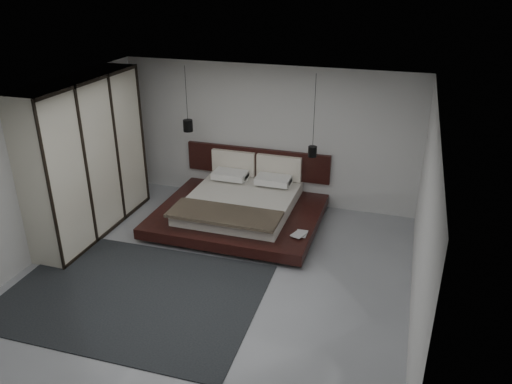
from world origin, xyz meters
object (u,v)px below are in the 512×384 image
(bed, at_px, (241,206))
(lattice_screen, at_px, (124,135))
(pendant_left, at_px, (188,125))
(rug, at_px, (133,295))
(wardrobe, at_px, (86,158))
(pendant_right, at_px, (312,151))

(bed, bearing_deg, lattice_screen, 168.66)
(pendant_left, height_order, rug, pendant_left)
(bed, relative_size, pendant_left, 2.38)
(lattice_screen, relative_size, wardrobe, 0.91)
(lattice_screen, bearing_deg, wardrobe, -81.26)
(lattice_screen, height_order, pendant_left, pendant_left)
(wardrobe, bearing_deg, pendant_left, 51.63)
(rug, bearing_deg, pendant_right, 58.51)
(pendant_left, relative_size, rug, 0.34)
(lattice_screen, distance_m, bed, 2.97)
(pendant_right, distance_m, wardrobe, 4.06)
(bed, relative_size, wardrobe, 1.06)
(rug, bearing_deg, lattice_screen, 121.13)
(wardrobe, bearing_deg, pendant_right, 22.97)
(bed, relative_size, rug, 0.81)
(pendant_right, relative_size, wardrobe, 0.53)
(lattice_screen, height_order, bed, lattice_screen)
(pendant_left, bearing_deg, rug, -81.42)
(pendant_left, distance_m, wardrobe, 2.03)
(lattice_screen, relative_size, bed, 0.86)
(bed, height_order, rug, bed)
(lattice_screen, bearing_deg, rug, -58.87)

